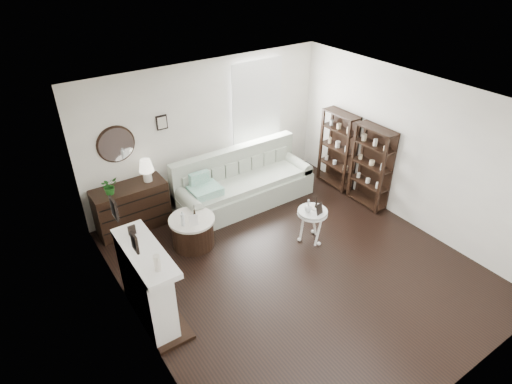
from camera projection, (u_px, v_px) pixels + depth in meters
room at (241, 112)px, 8.34m from camera, size 5.50×5.50×5.50m
fireplace at (148, 287)px, 5.75m from camera, size 0.50×1.40×1.84m
shelf_unit_far at (338, 150)px, 8.72m from camera, size 0.30×0.80×1.60m
shelf_unit_near at (371, 167)px, 8.09m from camera, size 0.30×0.80×1.60m
sofa at (243, 186)px, 8.38m from camera, size 2.72×0.94×1.06m
quilt at (205, 191)px, 7.72m from camera, size 0.55×0.45×0.14m
suitcase at (273, 176)px, 9.03m from camera, size 0.63×0.38×0.40m
dresser at (132, 207)px, 7.60m from camera, size 1.27×0.54×0.85m
table_lamp at (147, 170)px, 7.45m from camera, size 0.33×0.33×0.41m
potted_plant at (109, 186)px, 7.11m from camera, size 0.34×0.32×0.30m
drum_table at (193, 231)px, 7.24m from camera, size 0.77×0.77×0.54m
pedestal_table at (312, 213)px, 7.19m from camera, size 0.51×0.51×0.62m
eiffel_drum at (194, 211)px, 7.14m from camera, size 0.13×0.13×0.18m
bottle_drum at (183, 218)px, 6.88m from camera, size 0.06×0.06×0.27m
card_frame_drum at (194, 220)px, 6.89m from camera, size 0.15×0.08×0.19m
eiffel_ped at (316, 203)px, 7.19m from camera, size 0.12×0.12×0.20m
flask_ped at (308, 206)px, 7.08m from camera, size 0.12×0.12×0.23m
card_frame_ped at (319, 209)px, 7.03m from camera, size 0.15×0.08×0.19m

